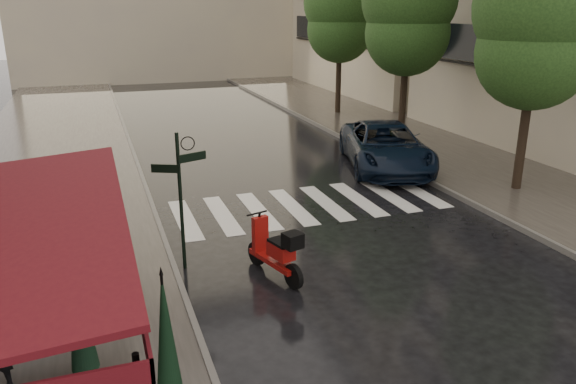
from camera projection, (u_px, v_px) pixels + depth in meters
ground at (278, 327)px, 10.28m from camera, size 120.00×120.00×0.00m
sidewalk_near at (48, 172)px, 19.59m from camera, size 6.00×60.00×0.12m
sidewalk_far at (415, 140)px, 24.22m from camera, size 5.50×60.00×0.12m
curb_near at (137, 164)px, 20.54m from camera, size 0.12×60.00×0.16m
curb_far at (357, 145)px, 23.34m from camera, size 0.12×60.00×0.16m
crosswalk at (309, 204)px, 16.58m from camera, size 7.85×3.20×0.01m
signpost at (180, 191)px, 12.01m from camera, size 1.17×0.29×3.10m
tree_near at (539, 16)px, 16.09m from camera, size 3.80×3.80×7.99m
tree_mid at (409, 5)px, 22.23m from camera, size 3.80×3.80×8.34m
tree_far at (340, 8)px, 28.61m from camera, size 3.80×3.80×8.16m
scooter at (276, 252)px, 11.99m from camera, size 0.86×1.90×1.28m
parked_car at (386, 146)px, 20.11m from camera, size 4.18×6.27×1.60m
parasol_front at (167, 343)px, 7.43m from camera, size 0.41×0.41×2.29m
parasol_back at (78, 310)px, 8.29m from camera, size 0.42×0.42×2.23m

